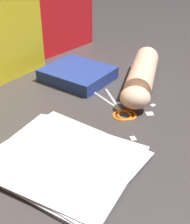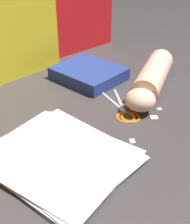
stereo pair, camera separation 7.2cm
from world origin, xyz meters
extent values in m
plane|color=#3D3838|center=(0.00, 0.00, 0.00)|extent=(6.00, 6.00, 0.00)
cube|color=white|center=(-0.14, 0.03, 0.00)|extent=(0.25, 0.30, 0.00)
cube|color=white|center=(-0.14, 0.03, 0.00)|extent=(0.27, 0.31, 0.00)
cube|color=white|center=(-0.14, 0.03, 0.01)|extent=(0.25, 0.30, 0.00)
cube|color=white|center=(-0.13, 0.02, 0.01)|extent=(0.27, 0.32, 0.00)
cube|color=white|center=(-0.14, 0.02, 0.01)|extent=(0.25, 0.30, 0.00)
cube|color=navy|center=(0.22, 0.22, 0.02)|extent=(0.19, 0.22, 0.04)
sphere|color=silver|center=(0.11, 0.02, 0.00)|extent=(0.01, 0.01, 0.01)
cylinder|color=silver|center=(0.14, 0.07, 0.00)|extent=(0.06, 0.12, 0.01)
torus|color=orange|center=(0.10, -0.01, 0.00)|extent=(0.07, 0.07, 0.01)
cylinder|color=silver|center=(0.16, 0.06, 0.00)|extent=(0.09, 0.10, 0.01)
torus|color=orange|center=(0.09, 0.00, 0.00)|extent=(0.08, 0.08, 0.01)
cylinder|color=beige|center=(0.29, 0.03, 0.04)|extent=(0.26, 0.14, 0.08)
ellipsoid|color=beige|center=(0.13, -0.02, 0.04)|extent=(0.10, 0.10, 0.06)
cube|color=white|center=(0.01, -0.07, 0.00)|extent=(0.02, 0.02, 0.00)
cube|color=white|center=(0.14, -0.06, 0.00)|extent=(0.03, 0.03, 0.00)
cube|color=white|center=(0.18, -0.05, 0.00)|extent=(0.02, 0.02, 0.00)
camera|label=1|loc=(-0.55, -0.29, 0.44)|focal=50.00mm
camera|label=2|loc=(-0.51, -0.35, 0.44)|focal=50.00mm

